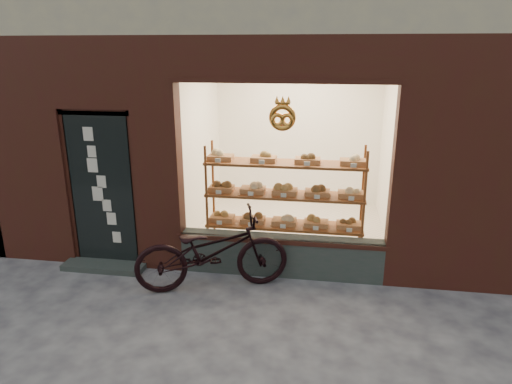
# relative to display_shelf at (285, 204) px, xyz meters

# --- Properties ---
(ground) EXTENTS (90.00, 90.00, 0.00)m
(ground) POSITION_rel_display_shelf_xyz_m (-0.45, -2.55, -0.86)
(ground) COLOR #323239
(display_shelf) EXTENTS (2.20, 0.45, 1.70)m
(display_shelf) POSITION_rel_display_shelf_xyz_m (0.00, 0.00, 0.00)
(display_shelf) COLOR brown
(display_shelf) RESTS_ON ground
(bicycle) EXTENTS (2.05, 1.27, 1.02)m
(bicycle) POSITION_rel_display_shelf_xyz_m (-0.82, -0.93, -0.35)
(bicycle) COLOR black
(bicycle) RESTS_ON ground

